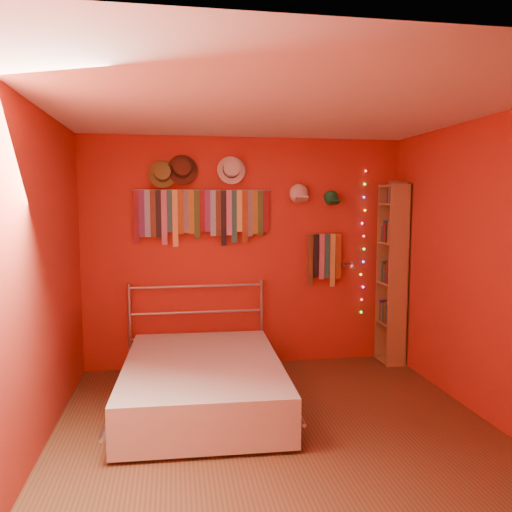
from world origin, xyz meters
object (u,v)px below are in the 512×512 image
tie_rack (202,213)px  reading_lamp (351,266)px  bed (203,381)px  bookshelf (396,273)px

tie_rack → reading_lamp: size_ratio=4.42×
reading_lamp → bed: bearing=-152.9°
bookshelf → bed: bookshelf is taller
tie_rack → reading_lamp: (1.60, -0.19, -0.58)m
tie_rack → bed: (-0.07, -1.04, -1.47)m
reading_lamp → bookshelf: bookshelf is taller
tie_rack → bookshelf: bookshelf is taller
reading_lamp → bed: size_ratio=0.16×
tie_rack → bed: size_ratio=0.72×
bed → reading_lamp: bearing=29.1°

